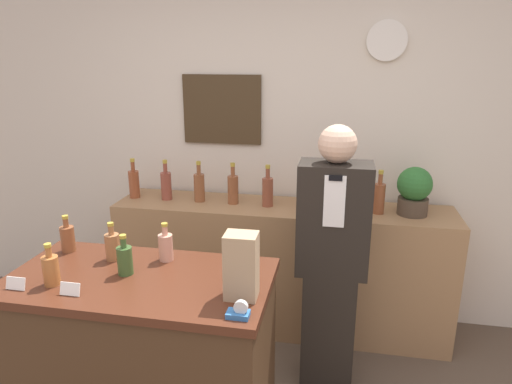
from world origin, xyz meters
TOP-DOWN VIEW (x-y plane):
  - back_wall at (-0.00, 2.00)m, footprint 5.20×0.09m
  - back_shelf at (0.09, 1.70)m, footprint 2.36×0.47m
  - display_counter at (-0.41, 0.46)m, footprint 1.22×0.64m
  - shopkeeper at (0.45, 1.15)m, footprint 0.40×0.25m
  - potted_plant at (0.96, 1.70)m, footprint 0.22×0.22m
  - paper_bag at (0.09, 0.38)m, footprint 0.14×0.11m
  - tape_dispenser at (0.12, 0.22)m, footprint 0.09×0.06m
  - price_card_left at (-0.89, 0.25)m, footprint 0.09×0.02m
  - price_card_right at (-0.62, 0.25)m, footprint 0.09×0.02m
  - counter_bottle_0 at (-0.89, 0.67)m, footprint 0.07×0.07m
  - counter_bottle_1 at (-0.76, 0.33)m, footprint 0.07×0.07m
  - counter_bottle_2 at (-0.62, 0.62)m, footprint 0.07×0.07m
  - counter_bottle_3 at (-0.48, 0.48)m, footprint 0.07×0.07m
  - counter_bottle_4 at (-0.35, 0.66)m, footprint 0.07×0.07m
  - shelf_bottle_0 at (-1.01, 1.71)m, footprint 0.08×0.08m
  - shelf_bottle_1 at (-0.76, 1.71)m, footprint 0.08×0.08m
  - shelf_bottle_2 at (-0.51, 1.71)m, footprint 0.08×0.08m
  - shelf_bottle_3 at (-0.26, 1.70)m, footprint 0.08×0.08m
  - shelf_bottle_4 at (-0.01, 1.69)m, footprint 0.08×0.08m
  - shelf_bottle_5 at (0.24, 1.72)m, footprint 0.08×0.08m
  - shelf_bottle_6 at (0.49, 1.71)m, footprint 0.08×0.08m
  - shelf_bottle_7 at (0.74, 1.68)m, footprint 0.08×0.08m

SIDE VIEW (x-z plane):
  - back_shelf at x=0.09m, z-range 0.00..0.94m
  - display_counter at x=-0.41m, z-range 0.00..0.97m
  - shopkeeper at x=0.45m, z-range 0.00..1.60m
  - tape_dispenser at x=0.12m, z-range 0.96..1.03m
  - price_card_left at x=-0.89m, z-range 0.97..1.02m
  - price_card_right at x=-0.62m, z-range 0.97..1.02m
  - counter_bottle_0 at x=-0.89m, z-range 0.94..1.14m
  - counter_bottle_1 at x=-0.76m, z-range 0.94..1.14m
  - counter_bottle_2 at x=-0.62m, z-range 0.94..1.14m
  - counter_bottle_3 at x=-0.48m, z-range 0.94..1.14m
  - counter_bottle_4 at x=-0.35m, z-range 0.94..1.14m
  - shelf_bottle_0 at x=-1.01m, z-range 0.90..1.19m
  - shelf_bottle_1 at x=-0.76m, z-range 0.90..1.19m
  - shelf_bottle_2 at x=-0.51m, z-range 0.90..1.19m
  - shelf_bottle_3 at x=-0.26m, z-range 0.90..1.19m
  - shelf_bottle_4 at x=-0.01m, z-range 0.90..1.19m
  - shelf_bottle_5 at x=0.24m, z-range 0.90..1.19m
  - shelf_bottle_6 at x=0.49m, z-range 0.90..1.19m
  - shelf_bottle_7 at x=0.74m, z-range 0.90..1.19m
  - potted_plant at x=0.96m, z-range 0.94..1.26m
  - paper_bag at x=0.09m, z-range 0.97..1.25m
  - back_wall at x=0.00m, z-range 0.00..2.70m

